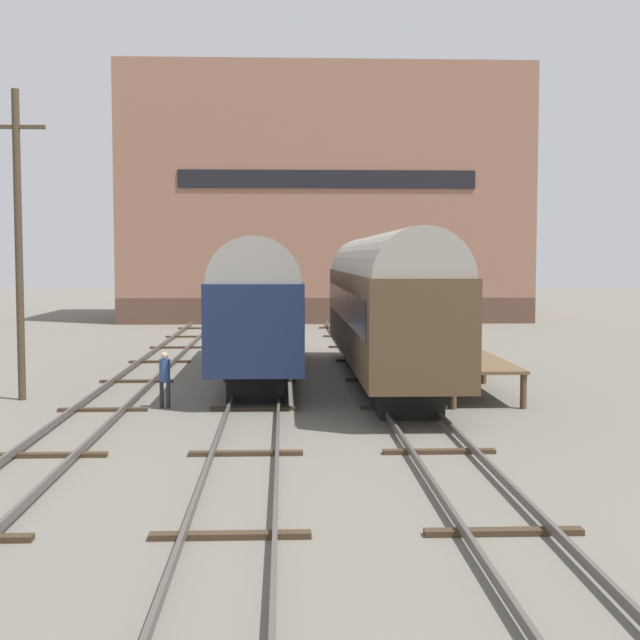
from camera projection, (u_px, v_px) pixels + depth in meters
ground_plane at (257, 395)px, 29.23m from camera, size 200.00×200.00×0.00m
track_left at (121, 391)px, 29.03m from camera, size 2.60×60.00×0.26m
track_middle at (257, 390)px, 29.22m from camera, size 2.60×60.00×0.26m
track_right at (391, 389)px, 29.40m from camera, size 2.60×60.00×0.26m
train_car_navy at (260, 299)px, 33.72m from camera, size 3.00×16.52×5.14m
train_car_brown at (384, 298)px, 31.59m from camera, size 2.88×18.72×5.32m
station_platform at (455, 355)px, 31.61m from camera, size 2.41×10.78×1.13m
bench at (440, 334)px, 33.63m from camera, size 1.40×0.40×0.91m
person_worker at (165, 374)px, 26.56m from camera, size 0.32×0.32×1.69m
utility_pole at (19, 241)px, 27.79m from camera, size 1.80×0.24×9.70m
warehouse_building at (323, 199)px, 66.00m from camera, size 28.40×13.28×17.65m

